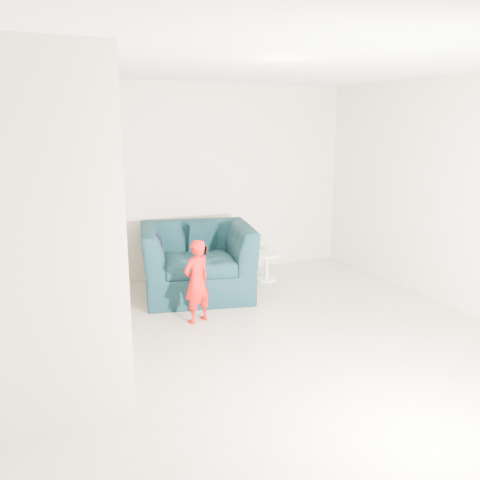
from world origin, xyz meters
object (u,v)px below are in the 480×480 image
Objects in this scene: toddler at (197,281)px; side_table at (267,262)px; armchair at (197,260)px; staircase at (45,268)px.

side_table is (1.40, 1.03, -0.20)m from toddler.
staircase is (-1.88, -1.39, 0.50)m from armchair.
toddler reaches higher than armchair.
toddler is 1.71m from staircase.
toddler reaches higher than side_table.
toddler is 1.75m from side_table.
side_table is at bearing -164.26° from toddler.
armchair is at bearing 36.38° from staircase.
side_table is at bearing 21.32° from armchair.
staircase is at bearing -2.31° from toddler.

